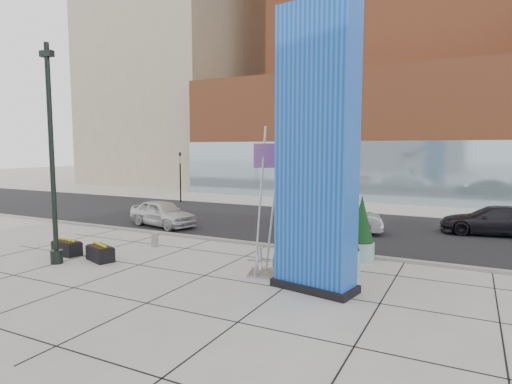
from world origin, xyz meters
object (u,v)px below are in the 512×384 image
at_px(public_art_sculpture, 282,237).
at_px(overhead_street_sign, 293,175).
at_px(blue_pylon, 316,155).
at_px(car_white_west, 162,213).
at_px(lamp_post, 53,176).
at_px(concrete_bollard, 155,240).
at_px(car_silver_mid, 336,218).

relative_size(public_art_sculpture, overhead_street_sign, 1.37).
height_order(blue_pylon, overhead_street_sign, blue_pylon).
relative_size(overhead_street_sign, car_white_west, 0.88).
bearing_deg(blue_pylon, public_art_sculpture, 158.89).
distance_m(lamp_post, overhead_street_sign, 9.52).
bearing_deg(car_white_west, overhead_street_sign, -90.37).
relative_size(public_art_sculpture, car_white_west, 1.20).
relative_size(lamp_post, public_art_sculpture, 1.59).
distance_m(blue_pylon, lamp_post, 10.07).
height_order(concrete_bollard, car_white_west, car_white_west).
distance_m(public_art_sculpture, concrete_bollard, 7.08).
bearing_deg(overhead_street_sign, concrete_bollard, -172.78).
distance_m(lamp_post, concrete_bollard, 5.23).
xyz_separation_m(public_art_sculpture, overhead_street_sign, (-1.02, 3.50, 1.91)).
bearing_deg(car_white_west, public_art_sculpture, -106.86).
relative_size(overhead_street_sign, car_silver_mid, 0.80).
xyz_separation_m(blue_pylon, car_white_west, (-11.29, 6.46, -3.49)).
bearing_deg(overhead_street_sign, blue_pylon, -72.96).
height_order(blue_pylon, concrete_bollard, blue_pylon).
bearing_deg(concrete_bollard, car_silver_mid, 46.91).
bearing_deg(blue_pylon, car_white_west, 161.33).
distance_m(concrete_bollard, car_white_west, 5.06).
bearing_deg(car_silver_mid, blue_pylon, 178.93).
bearing_deg(lamp_post, public_art_sculpture, 16.89).
height_order(lamp_post, overhead_street_sign, lamp_post).
bearing_deg(car_silver_mid, car_white_west, 92.78).
height_order(public_art_sculpture, car_white_west, public_art_sculpture).
bearing_deg(blue_pylon, car_silver_mid, 113.48).
height_order(blue_pylon, lamp_post, blue_pylon).
xyz_separation_m(public_art_sculpture, concrete_bollard, (-6.86, 1.38, -1.06)).
bearing_deg(blue_pylon, lamp_post, -159.80).
bearing_deg(overhead_street_sign, lamp_post, -153.30).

